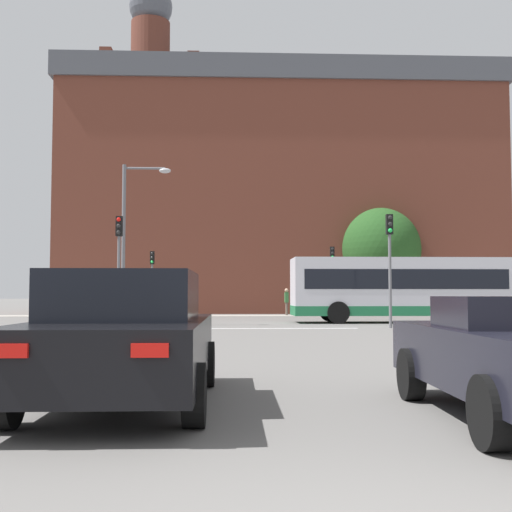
{
  "coord_description": "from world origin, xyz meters",
  "views": [
    {
      "loc": [
        -0.94,
        -2.62,
        1.31
      ],
      "look_at": [
        0.41,
        29.92,
        3.27
      ],
      "focal_mm": 45.0,
      "sensor_mm": 36.0,
      "label": 1
    }
  ],
  "objects_px": {
    "bus_crossing_lead": "(400,288)",
    "street_lamp_junction": "(132,226)",
    "traffic_light_near_left": "(119,253)",
    "traffic_light_far_right": "(332,269)",
    "traffic_light_far_left": "(152,272)",
    "pedestrian_waiting": "(287,300)",
    "pedestrian_walking_east": "(190,300)",
    "car_saloon_left": "(125,337)",
    "traffic_light_near_right": "(390,252)"
  },
  "relations": [
    {
      "from": "traffic_light_far_right",
      "to": "traffic_light_far_left",
      "type": "distance_m",
      "value": 11.06
    },
    {
      "from": "car_saloon_left",
      "to": "traffic_light_near_right",
      "type": "distance_m",
      "value": 18.93
    },
    {
      "from": "traffic_light_near_left",
      "to": "bus_crossing_lead",
      "type": "bearing_deg",
      "value": 18.59
    },
    {
      "from": "traffic_light_far_right",
      "to": "traffic_light_near_right",
      "type": "bearing_deg",
      "value": -90.0
    },
    {
      "from": "street_lamp_junction",
      "to": "traffic_light_near_left",
      "type": "bearing_deg",
      "value": -96.91
    },
    {
      "from": "bus_crossing_lead",
      "to": "traffic_light_far_left",
      "type": "relative_size",
      "value": 2.56
    },
    {
      "from": "bus_crossing_lead",
      "to": "traffic_light_near_left",
      "type": "distance_m",
      "value": 13.15
    },
    {
      "from": "street_lamp_junction",
      "to": "traffic_light_far_left",
      "type": "bearing_deg",
      "value": 92.68
    },
    {
      "from": "traffic_light_far_right",
      "to": "street_lamp_junction",
      "type": "bearing_deg",
      "value": -131.84
    },
    {
      "from": "pedestrian_walking_east",
      "to": "traffic_light_near_right",
      "type": "bearing_deg",
      "value": -36.73
    },
    {
      "from": "bus_crossing_lead",
      "to": "traffic_light_near_left",
      "type": "xyz_separation_m",
      "value": [
        -12.4,
        -4.17,
        1.35
      ]
    },
    {
      "from": "traffic_light_near_right",
      "to": "pedestrian_waiting",
      "type": "bearing_deg",
      "value": 100.05
    },
    {
      "from": "traffic_light_far_left",
      "to": "pedestrian_waiting",
      "type": "xyz_separation_m",
      "value": [
        8.33,
        1.08,
        -1.68
      ]
    },
    {
      "from": "street_lamp_junction",
      "to": "bus_crossing_lead",
      "type": "bearing_deg",
      "value": 10.69
    },
    {
      "from": "traffic_light_far_right",
      "to": "pedestrian_walking_east",
      "type": "height_order",
      "value": "traffic_light_far_right"
    },
    {
      "from": "street_lamp_junction",
      "to": "traffic_light_far_right",
      "type": "bearing_deg",
      "value": 48.16
    },
    {
      "from": "car_saloon_left",
      "to": "bus_crossing_lead",
      "type": "distance_m",
      "value": 23.83
    },
    {
      "from": "traffic_light_near_right",
      "to": "traffic_light_near_left",
      "type": "bearing_deg",
      "value": 176.95
    },
    {
      "from": "traffic_light_near_left",
      "to": "street_lamp_junction",
      "type": "xyz_separation_m",
      "value": [
        0.23,
        1.87,
        1.26
      ]
    },
    {
      "from": "car_saloon_left",
      "to": "street_lamp_junction",
      "type": "relative_size",
      "value": 0.67
    },
    {
      "from": "traffic_light_near_right",
      "to": "traffic_light_far_left",
      "type": "xyz_separation_m",
      "value": [
        -11.06,
        14.31,
        -0.33
      ]
    },
    {
      "from": "traffic_light_near_right",
      "to": "street_lamp_junction",
      "type": "relative_size",
      "value": 0.65
    },
    {
      "from": "traffic_light_near_left",
      "to": "pedestrian_waiting",
      "type": "relative_size",
      "value": 2.61
    },
    {
      "from": "bus_crossing_lead",
      "to": "street_lamp_junction",
      "type": "xyz_separation_m",
      "value": [
        -12.17,
        -2.3,
        2.62
      ]
    },
    {
      "from": "traffic_light_far_left",
      "to": "traffic_light_near_left",
      "type": "relative_size",
      "value": 0.89
    },
    {
      "from": "traffic_light_far_left",
      "to": "traffic_light_near_left",
      "type": "distance_m",
      "value": 13.74
    },
    {
      "from": "traffic_light_far_left",
      "to": "pedestrian_waiting",
      "type": "distance_m",
      "value": 8.57
    },
    {
      "from": "bus_crossing_lead",
      "to": "traffic_light_near_right",
      "type": "xyz_separation_m",
      "value": [
        -1.67,
        -4.74,
        1.39
      ]
    },
    {
      "from": "car_saloon_left",
      "to": "pedestrian_waiting",
      "type": "height_order",
      "value": "pedestrian_waiting"
    },
    {
      "from": "car_saloon_left",
      "to": "pedestrian_waiting",
      "type": "distance_m",
      "value": 32.95
    },
    {
      "from": "traffic_light_near_left",
      "to": "street_lamp_junction",
      "type": "bearing_deg",
      "value": 83.09
    },
    {
      "from": "traffic_light_far_right",
      "to": "traffic_light_far_left",
      "type": "bearing_deg",
      "value": 179.32
    },
    {
      "from": "traffic_light_far_right",
      "to": "pedestrian_walking_east",
      "type": "xyz_separation_m",
      "value": [
        -8.76,
        0.56,
        -1.9
      ]
    },
    {
      "from": "traffic_light_far_left",
      "to": "traffic_light_near_left",
      "type": "height_order",
      "value": "traffic_light_near_left"
    },
    {
      "from": "traffic_light_far_right",
      "to": "pedestrian_waiting",
      "type": "bearing_deg",
      "value": 155.97
    },
    {
      "from": "car_saloon_left",
      "to": "traffic_light_far_left",
      "type": "relative_size",
      "value": 1.17
    },
    {
      "from": "traffic_light_far_left",
      "to": "pedestrian_waiting",
      "type": "relative_size",
      "value": 2.34
    },
    {
      "from": "traffic_light_near_right",
      "to": "bus_crossing_lead",
      "type": "bearing_deg",
      "value": 70.62
    },
    {
      "from": "car_saloon_left",
      "to": "bus_crossing_lead",
      "type": "bearing_deg",
      "value": 67.53
    },
    {
      "from": "pedestrian_walking_east",
      "to": "traffic_light_far_right",
      "type": "bearing_deg",
      "value": 18.89
    },
    {
      "from": "car_saloon_left",
      "to": "traffic_light_far_right",
      "type": "distance_m",
      "value": 32.34
    },
    {
      "from": "car_saloon_left",
      "to": "traffic_light_near_left",
      "type": "xyz_separation_m",
      "value": [
        -3.15,
        17.77,
        2.16
      ]
    },
    {
      "from": "traffic_light_near_left",
      "to": "traffic_light_far_left",
      "type": "bearing_deg",
      "value": 91.37
    },
    {
      "from": "pedestrian_walking_east",
      "to": "traffic_light_near_left",
      "type": "bearing_deg",
      "value": -75.39
    },
    {
      "from": "traffic_light_near_left",
      "to": "street_lamp_junction",
      "type": "relative_size",
      "value": 0.64
    },
    {
      "from": "street_lamp_junction",
      "to": "pedestrian_waiting",
      "type": "distance_m",
      "value": 15.44
    },
    {
      "from": "traffic_light_near_left",
      "to": "traffic_light_far_right",
      "type": "bearing_deg",
      "value": 51.73
    },
    {
      "from": "traffic_light_near_left",
      "to": "traffic_light_near_right",
      "type": "bearing_deg",
      "value": -3.05
    },
    {
      "from": "traffic_light_far_right",
      "to": "traffic_light_near_left",
      "type": "xyz_separation_m",
      "value": [
        -10.73,
        -13.6,
        0.1
      ]
    },
    {
      "from": "pedestrian_walking_east",
      "to": "car_saloon_left",
      "type": "bearing_deg",
      "value": -65.36
    }
  ]
}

